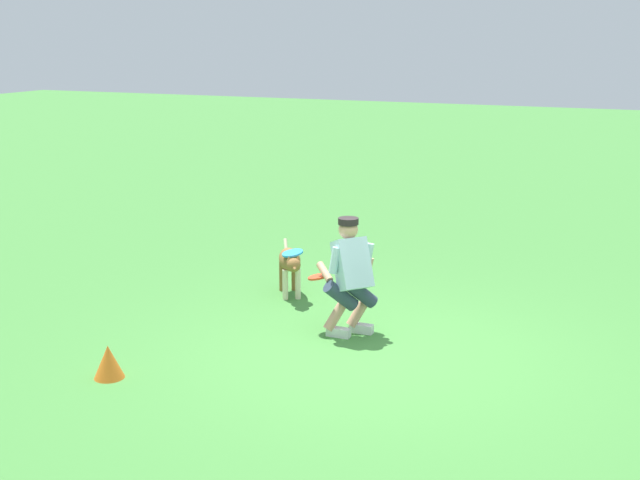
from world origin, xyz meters
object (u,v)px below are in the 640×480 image
at_px(frisbee_flying, 292,253).
at_px(training_cone, 109,362).
at_px(person, 351,273).
at_px(frisbee_held, 318,277).
at_px(dog, 290,263).

xyz_separation_m(frisbee_flying, training_cone, (0.59, 2.90, -0.43)).
distance_m(frisbee_flying, training_cone, 2.99).
height_order(person, frisbee_flying, person).
bearing_deg(frisbee_held, training_cone, 57.16).
distance_m(person, frisbee_held, 0.40).
relative_size(person, dog, 1.42).
height_order(person, frisbee_held, person).
relative_size(person, frisbee_flying, 4.94).
height_order(frisbee_held, training_cone, frisbee_held).
distance_m(frisbee_flying, frisbee_held, 1.12).
height_order(person, training_cone, person).
xyz_separation_m(dog, frisbee_held, (-0.81, 1.00, 0.18)).
relative_size(frisbee_held, training_cone, 0.72).
bearing_deg(training_cone, frisbee_held, -122.84).
bearing_deg(dog, frisbee_held, 7.15).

